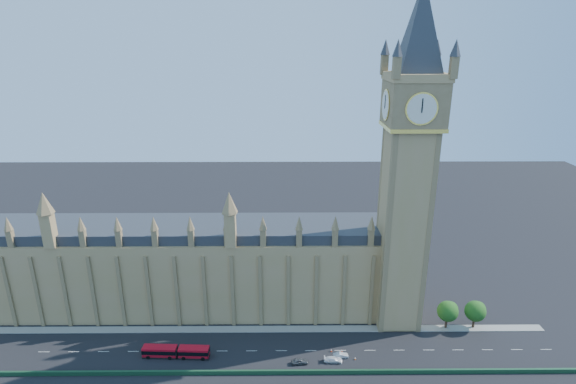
{
  "coord_description": "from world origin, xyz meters",
  "views": [
    {
      "loc": [
        5.07,
        -101.19,
        79.51
      ],
      "look_at": [
        5.9,
        10.0,
        41.97
      ],
      "focal_mm": 28.0,
      "sensor_mm": 36.0,
      "label": 1
    }
  ],
  "objects_px": {
    "car_grey": "(300,361)",
    "red_bus": "(176,352)",
    "car_silver": "(341,355)",
    "car_white": "(333,360)"
  },
  "relations": [
    {
      "from": "car_grey",
      "to": "red_bus",
      "type": "bearing_deg",
      "value": 79.01
    },
    {
      "from": "car_grey",
      "to": "car_white",
      "type": "bearing_deg",
      "value": -91.45
    },
    {
      "from": "red_bus",
      "to": "car_silver",
      "type": "height_order",
      "value": "red_bus"
    },
    {
      "from": "car_grey",
      "to": "car_silver",
      "type": "xyz_separation_m",
      "value": [
        10.93,
        2.38,
        -0.07
      ]
    },
    {
      "from": "car_silver",
      "to": "car_white",
      "type": "height_order",
      "value": "car_white"
    },
    {
      "from": "car_white",
      "to": "car_silver",
      "type": "bearing_deg",
      "value": -48.68
    },
    {
      "from": "red_bus",
      "to": "car_grey",
      "type": "xyz_separation_m",
      "value": [
        32.67,
        -3.01,
        -0.84
      ]
    },
    {
      "from": "red_bus",
      "to": "car_white",
      "type": "height_order",
      "value": "red_bus"
    },
    {
      "from": "car_silver",
      "to": "car_white",
      "type": "distance_m",
      "value": 2.77
    },
    {
      "from": "car_grey",
      "to": "car_silver",
      "type": "height_order",
      "value": "car_grey"
    }
  ]
}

